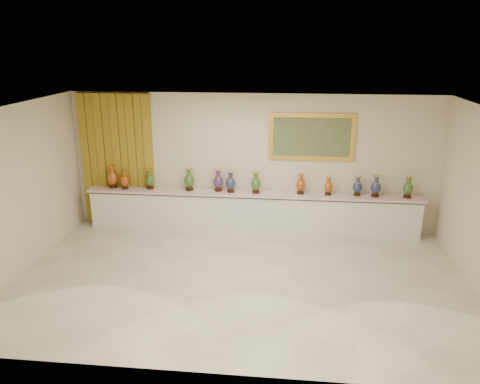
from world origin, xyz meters
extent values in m
plane|color=beige|center=(0.00, 0.00, 0.00)|extent=(8.00, 8.00, 0.00)
plane|color=beige|center=(0.00, 2.50, 1.50)|extent=(8.00, 0.00, 8.00)
plane|color=beige|center=(-4.00, 0.00, 1.50)|extent=(0.00, 5.00, 5.00)
plane|color=white|center=(0.00, 0.00, 3.00)|extent=(8.00, 8.00, 0.00)
cube|color=#A78123|center=(-3.03, 2.44, 1.50)|extent=(1.64, 0.14, 2.95)
cube|color=gold|center=(1.24, 2.46, 2.11)|extent=(1.80, 0.06, 1.00)
cube|color=#1A351E|center=(1.24, 2.42, 2.11)|extent=(1.62, 0.02, 0.82)
cube|color=white|center=(0.00, 2.27, 0.41)|extent=(7.20, 0.42, 0.81)
cube|color=beige|center=(0.00, 2.25, 0.88)|extent=(7.28, 0.48, 0.05)
cylinder|color=black|center=(-3.12, 2.27, 0.93)|extent=(0.18, 0.18, 0.05)
cone|color=gold|center=(-3.12, 2.27, 0.98)|extent=(0.16, 0.16, 0.03)
ellipsoid|color=maroon|center=(-3.12, 2.27, 1.12)|extent=(0.29, 0.29, 0.29)
cylinder|color=gold|center=(-3.12, 2.27, 1.24)|extent=(0.16, 0.16, 0.01)
cylinder|color=maroon|center=(-3.12, 2.27, 1.31)|extent=(0.09, 0.09, 0.11)
cone|color=maroon|center=(-3.12, 2.27, 1.38)|extent=(0.16, 0.16, 0.04)
cylinder|color=gold|center=(-3.12, 2.27, 1.40)|extent=(0.17, 0.17, 0.01)
cylinder|color=black|center=(-2.83, 2.22, 0.92)|extent=(0.14, 0.14, 0.04)
cone|color=gold|center=(-2.83, 2.22, 0.97)|extent=(0.13, 0.13, 0.03)
ellipsoid|color=maroon|center=(-2.83, 2.22, 1.08)|extent=(0.25, 0.25, 0.24)
cylinder|color=gold|center=(-2.83, 2.22, 1.18)|extent=(0.13, 0.13, 0.01)
cylinder|color=maroon|center=(-2.83, 2.22, 1.23)|extent=(0.08, 0.08, 0.09)
cone|color=maroon|center=(-2.83, 2.22, 1.29)|extent=(0.13, 0.13, 0.03)
cylinder|color=gold|center=(-2.83, 2.22, 1.31)|extent=(0.13, 0.13, 0.01)
cylinder|color=black|center=(-2.27, 2.28, 0.92)|extent=(0.16, 0.16, 0.04)
cone|color=gold|center=(-2.27, 2.28, 0.97)|extent=(0.14, 0.14, 0.03)
ellipsoid|color=black|center=(-2.27, 2.28, 1.09)|extent=(0.23, 0.23, 0.25)
cylinder|color=gold|center=(-2.27, 2.28, 1.20)|extent=(0.14, 0.14, 0.01)
cylinder|color=black|center=(-2.27, 2.28, 1.26)|extent=(0.08, 0.08, 0.09)
cone|color=black|center=(-2.27, 2.28, 1.32)|extent=(0.14, 0.14, 0.03)
cylinder|color=gold|center=(-2.27, 2.28, 1.34)|extent=(0.14, 0.14, 0.01)
cylinder|color=black|center=(-1.38, 2.26, 0.92)|extent=(0.18, 0.18, 0.05)
cone|color=gold|center=(-1.38, 2.26, 0.98)|extent=(0.15, 0.15, 0.03)
ellipsoid|color=black|center=(-1.38, 2.26, 1.12)|extent=(0.25, 0.25, 0.29)
cylinder|color=gold|center=(-1.38, 2.26, 1.24)|extent=(0.16, 0.16, 0.01)
cylinder|color=black|center=(-1.38, 2.26, 1.30)|extent=(0.09, 0.09, 0.10)
cone|color=black|center=(-1.38, 2.26, 1.37)|extent=(0.16, 0.16, 0.04)
cylinder|color=gold|center=(-1.38, 2.26, 1.39)|extent=(0.16, 0.16, 0.01)
cylinder|color=black|center=(-0.74, 2.29, 0.92)|extent=(0.17, 0.17, 0.05)
cone|color=gold|center=(-0.74, 2.29, 0.98)|extent=(0.15, 0.15, 0.03)
ellipsoid|color=#261248|center=(-0.74, 2.29, 1.11)|extent=(0.23, 0.23, 0.28)
cylinder|color=gold|center=(-0.74, 2.29, 1.23)|extent=(0.15, 0.15, 0.01)
cylinder|color=#261248|center=(-0.74, 2.29, 1.29)|extent=(0.09, 0.09, 0.10)
cone|color=#261248|center=(-0.74, 2.29, 1.36)|extent=(0.15, 0.15, 0.04)
cylinder|color=gold|center=(-0.74, 2.29, 1.38)|extent=(0.16, 0.16, 0.01)
cylinder|color=black|center=(-0.46, 2.23, 0.92)|extent=(0.16, 0.16, 0.05)
cone|color=gold|center=(-0.46, 2.23, 0.97)|extent=(0.14, 0.14, 0.03)
ellipsoid|color=#0D1440|center=(-0.46, 2.23, 1.10)|extent=(0.27, 0.27, 0.27)
cylinder|color=gold|center=(-0.46, 2.23, 1.21)|extent=(0.15, 0.15, 0.01)
cylinder|color=#0D1440|center=(-0.46, 2.23, 1.27)|extent=(0.09, 0.09, 0.10)
cone|color=#0D1440|center=(-0.46, 2.23, 1.34)|extent=(0.15, 0.15, 0.04)
cylinder|color=gold|center=(-0.46, 2.23, 1.35)|extent=(0.15, 0.15, 0.01)
cylinder|color=black|center=(0.09, 2.23, 0.92)|extent=(0.16, 0.16, 0.05)
cone|color=gold|center=(0.09, 2.23, 0.97)|extent=(0.14, 0.14, 0.03)
ellipsoid|color=black|center=(0.09, 2.23, 1.10)|extent=(0.26, 0.26, 0.27)
cylinder|color=gold|center=(0.09, 2.23, 1.21)|extent=(0.15, 0.15, 0.01)
cylinder|color=black|center=(0.09, 2.23, 1.27)|extent=(0.08, 0.08, 0.10)
cone|color=black|center=(0.09, 2.23, 1.34)|extent=(0.15, 0.15, 0.04)
cylinder|color=gold|center=(0.09, 2.23, 1.35)|extent=(0.15, 0.15, 0.01)
cylinder|color=black|center=(1.05, 2.27, 0.92)|extent=(0.16, 0.16, 0.04)
cone|color=gold|center=(1.05, 2.27, 0.97)|extent=(0.14, 0.14, 0.03)
ellipsoid|color=maroon|center=(1.05, 2.27, 1.09)|extent=(0.23, 0.23, 0.26)
cylinder|color=gold|center=(1.05, 2.27, 1.20)|extent=(0.14, 0.14, 0.01)
cylinder|color=maroon|center=(1.05, 2.27, 1.26)|extent=(0.08, 0.08, 0.09)
cone|color=maroon|center=(1.05, 2.27, 1.32)|extent=(0.14, 0.14, 0.03)
cylinder|color=gold|center=(1.05, 2.27, 1.34)|extent=(0.15, 0.15, 0.01)
cylinder|color=black|center=(1.64, 2.26, 0.92)|extent=(0.14, 0.14, 0.04)
cone|color=gold|center=(1.64, 2.26, 0.96)|extent=(0.12, 0.12, 0.03)
ellipsoid|color=maroon|center=(1.64, 2.26, 1.07)|extent=(0.22, 0.22, 0.23)
cylinder|color=gold|center=(1.64, 2.26, 1.17)|extent=(0.13, 0.13, 0.01)
cylinder|color=maroon|center=(1.64, 2.26, 1.22)|extent=(0.07, 0.07, 0.08)
cone|color=maroon|center=(1.64, 2.26, 1.28)|extent=(0.13, 0.13, 0.03)
cylinder|color=gold|center=(1.64, 2.26, 1.29)|extent=(0.13, 0.13, 0.01)
cylinder|color=black|center=(2.25, 2.28, 0.92)|extent=(0.15, 0.15, 0.04)
cone|color=gold|center=(2.25, 2.28, 0.97)|extent=(0.13, 0.13, 0.03)
ellipsoid|color=#0D1440|center=(2.25, 2.28, 1.08)|extent=(0.21, 0.21, 0.24)
cylinder|color=gold|center=(2.25, 2.28, 1.19)|extent=(0.13, 0.13, 0.01)
cylinder|color=#0D1440|center=(2.25, 2.28, 1.24)|extent=(0.08, 0.08, 0.09)
cone|color=#0D1440|center=(2.25, 2.28, 1.30)|extent=(0.13, 0.13, 0.03)
cylinder|color=gold|center=(2.25, 2.28, 1.32)|extent=(0.14, 0.14, 0.01)
cylinder|color=black|center=(2.62, 2.25, 0.92)|extent=(0.16, 0.16, 0.05)
cone|color=gold|center=(2.62, 2.25, 0.97)|extent=(0.14, 0.14, 0.03)
ellipsoid|color=#0D1440|center=(2.62, 2.25, 1.10)|extent=(0.28, 0.28, 0.27)
cylinder|color=gold|center=(2.62, 2.25, 1.21)|extent=(0.15, 0.15, 0.01)
cylinder|color=#0D1440|center=(2.62, 2.25, 1.27)|extent=(0.09, 0.09, 0.10)
cone|color=#0D1440|center=(2.62, 2.25, 1.34)|extent=(0.15, 0.15, 0.04)
cylinder|color=gold|center=(2.62, 2.25, 1.35)|extent=(0.15, 0.15, 0.01)
cylinder|color=black|center=(3.28, 2.25, 0.92)|extent=(0.16, 0.16, 0.05)
cone|color=gold|center=(3.28, 2.25, 0.97)|extent=(0.14, 0.14, 0.03)
ellipsoid|color=black|center=(3.28, 2.25, 1.10)|extent=(0.24, 0.24, 0.26)
cylinder|color=gold|center=(3.28, 2.25, 1.21)|extent=(0.15, 0.15, 0.01)
cylinder|color=black|center=(3.28, 2.25, 1.27)|extent=(0.08, 0.08, 0.10)
cone|color=black|center=(3.28, 2.25, 1.33)|extent=(0.15, 0.15, 0.04)
cylinder|color=gold|center=(3.28, 2.25, 1.35)|extent=(0.15, 0.15, 0.01)
camera|label=1|loc=(0.77, -7.39, 4.03)|focal=35.00mm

